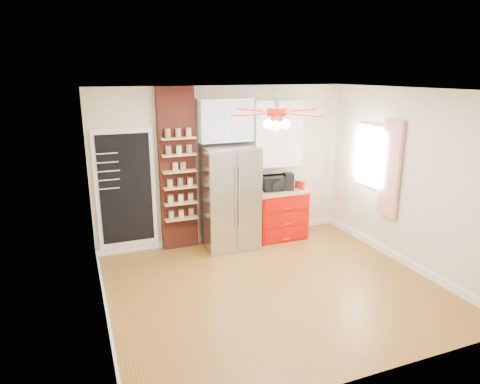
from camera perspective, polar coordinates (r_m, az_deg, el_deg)
name	(u,v)px	position (r m, az deg, el deg)	size (l,w,h in m)	color
floor	(273,287)	(6.17, 4.38, -12.50)	(4.50, 4.50, 0.00)	olive
ceiling	(277,90)	(5.45, 4.99, 13.43)	(4.50, 4.50, 0.00)	white
wall_back	(224,165)	(7.45, -2.09, 3.59)	(4.50, 0.02, 2.70)	beige
wall_front	(372,252)	(4.06, 17.21, -7.60)	(4.50, 0.02, 2.70)	beige
wall_left	(96,215)	(5.12, -18.62, -2.88)	(0.02, 4.00, 2.70)	beige
wall_right	(409,180)	(6.92, 21.66, 1.54)	(0.02, 4.00, 2.70)	beige
chalkboard	(126,189)	(7.11, -15.00, 0.39)	(0.95, 0.05, 1.95)	white
brick_pillar	(178,170)	(7.15, -8.32, 2.91)	(0.60, 0.16, 2.70)	maroon
fridge	(229,197)	(7.21, -1.45, -0.71)	(0.90, 0.70, 1.75)	#B2B3B7
upper_glass_cabinet	(225,120)	(7.15, -2.07, 9.57)	(0.90, 0.35, 0.70)	white
red_cabinet	(279,213)	(7.75, 5.20, -2.87)	(0.94, 0.64, 0.90)	#B80901
upper_shelf_unit	(276,134)	(7.58, 4.89, 7.77)	(0.90, 0.30, 1.15)	white
window	(371,156)	(7.53, 17.08, 4.59)	(0.04, 0.75, 1.05)	white
curtain	(390,169)	(7.11, 19.42, 2.93)	(0.06, 0.40, 1.55)	red
ceiling_fan	(277,112)	(5.46, 4.92, 10.53)	(1.40, 1.40, 0.44)	silver
toaster_oven	(274,183)	(7.55, 4.57, 1.20)	(0.46, 0.31, 0.26)	black
coffee_maker	(289,181)	(7.59, 6.49, 1.41)	(0.15, 0.22, 0.30)	black
canister_left	(302,186)	(7.65, 8.28, 0.84)	(0.09, 0.09, 0.15)	#B11409
canister_right	(298,184)	(7.77, 7.75, 1.04)	(0.11, 0.11, 0.13)	#B70A14
pantry_jar_oats	(175,167)	(7.00, -8.62, 3.34)	(0.09, 0.09, 0.12)	beige
pantry_jar_beans	(183,166)	(7.04, -7.63, 3.40)	(0.09, 0.09, 0.12)	#987B4D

